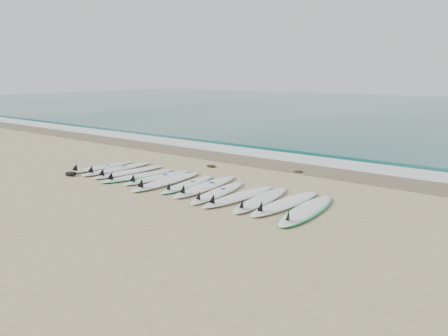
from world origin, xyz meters
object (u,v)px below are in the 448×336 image
Objects in this scene: surfboard_0 at (99,167)px; surfboard_12 at (306,210)px; surfboard_6 at (187,184)px; leash_coil at (71,174)px.

surfboard_12 reaches higher than surfboard_0.
surfboard_0 reaches higher than surfboard_6.
surfboard_12 is (7.63, 0.02, -0.00)m from surfboard_0.
surfboard_12 is at bearing 3.26° from surfboard_0.
surfboard_6 is at bearing 173.12° from surfboard_12.
surfboard_0 is 7.63m from surfboard_12.
surfboard_6 is (3.85, 0.14, -0.01)m from surfboard_0.
surfboard_12 is 7.62m from leash_coil.
surfboard_0 is at bearing 175.01° from surfboard_12.
leash_coil is (-7.53, -1.15, -0.00)m from surfboard_12.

